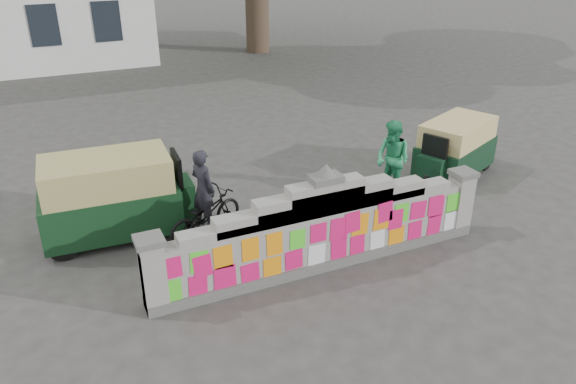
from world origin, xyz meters
name	(u,v)px	position (x,y,z in m)	size (l,w,h in m)	color
ground	(323,266)	(0.00, 0.00, 0.00)	(100.00, 100.00, 0.00)	#383533
parapet_wall	(324,230)	(0.00, -0.01, 0.75)	(6.48, 0.44, 2.01)	#4C4C49
cyclist_bike	(205,215)	(-1.60, 1.93, 0.47)	(0.62, 1.77, 0.93)	black
cyclist_rider	(204,200)	(-1.60, 1.93, 0.79)	(0.58, 0.38, 1.58)	black
pedestrian	(393,159)	(2.79, 2.00, 0.87)	(0.85, 0.66, 1.74)	#29995E
rickshaw_left	(114,196)	(-3.16, 2.72, 0.86)	(3.03, 1.53, 1.66)	#113319
rickshaw_right	(455,147)	(4.81, 2.30, 0.72)	(2.56, 1.91, 1.38)	black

